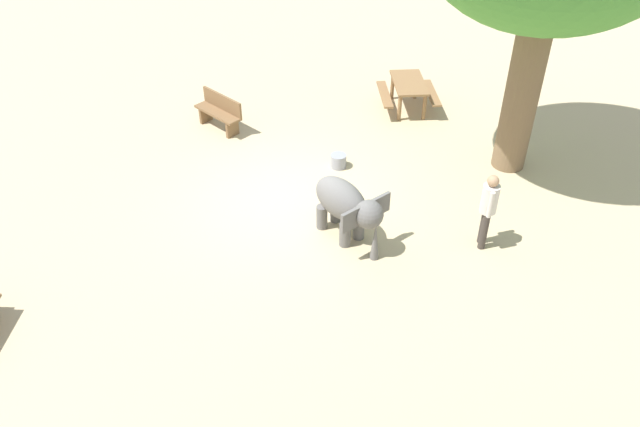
% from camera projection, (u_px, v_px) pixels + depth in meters
% --- Properties ---
extents(ground_plane, '(60.00, 60.00, 0.00)m').
position_uv_depth(ground_plane, '(290.00, 199.00, 13.67)').
color(ground_plane, tan).
extents(elephant, '(1.52, 1.68, 1.22)m').
position_uv_depth(elephant, '(347.00, 205.00, 12.20)').
color(elephant, slate).
rests_on(elephant, ground_plane).
extents(person_handler, '(0.32, 0.50, 1.62)m').
position_uv_depth(person_handler, '(488.00, 206.00, 11.90)').
color(person_handler, '#3F3833').
rests_on(person_handler, ground_plane).
extents(wooden_bench, '(1.19, 1.34, 0.88)m').
position_uv_depth(wooden_bench, '(220.00, 111.00, 15.86)').
color(wooden_bench, brown).
rests_on(wooden_bench, ground_plane).
extents(picnic_table_near, '(1.57, 1.59, 0.78)m').
position_uv_depth(picnic_table_near, '(409.00, 89.00, 16.59)').
color(picnic_table_near, olive).
rests_on(picnic_table_near, ground_plane).
extents(feed_bucket, '(0.36, 0.36, 0.32)m').
position_uv_depth(feed_bucket, '(339.00, 161.00, 14.60)').
color(feed_bucket, gray).
rests_on(feed_bucket, ground_plane).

